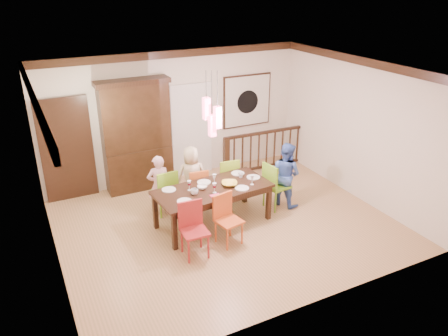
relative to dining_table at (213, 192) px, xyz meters
name	(u,v)px	position (x,y,z in m)	size (l,w,h in m)	color
floor	(226,224)	(0.20, -0.15, -0.67)	(6.00, 6.00, 0.00)	#A98451
ceiling	(227,71)	(0.20, -0.15, 2.23)	(6.00, 6.00, 0.00)	white
wall_back	(176,116)	(0.20, 2.35, 0.78)	(6.00, 6.00, 0.00)	beige
wall_left	(46,187)	(-2.80, -0.15, 0.78)	(5.00, 5.00, 0.00)	beige
wall_right	(357,129)	(3.20, -0.15, 0.78)	(5.00, 5.00, 0.00)	beige
crown_molding	(227,76)	(0.20, -0.15, 2.15)	(6.00, 5.00, 0.16)	black
panel_door	(67,151)	(-2.20, 2.30, 0.38)	(1.04, 0.07, 2.24)	black
white_doorway	(192,132)	(0.55, 2.31, 0.38)	(0.97, 0.05, 2.22)	silver
painting	(247,101)	(2.00, 2.31, 0.93)	(1.25, 0.06, 1.25)	black
pendant_cluster	(212,117)	(0.00, 0.00, 1.44)	(0.27, 0.21, 1.14)	#FF4C70
dining_table	(213,192)	(0.00, 0.00, 0.00)	(2.22, 1.15, 0.75)	black
chair_far_left	(165,188)	(-0.66, 0.81, -0.13)	(0.45, 0.45, 0.94)	#81CA25
chair_far_mid	(197,185)	(-0.01, 0.74, -0.18)	(0.43, 0.43, 0.86)	#D16024
chair_far_right	(227,175)	(0.70, 0.81, -0.14)	(0.47, 0.47, 0.92)	#93C326
chair_near_left	(195,227)	(-0.72, -0.81, -0.13)	(0.44, 0.44, 0.94)	maroon
chair_near_mid	(229,217)	(-0.04, -0.73, -0.15)	(0.48, 0.48, 0.90)	#C95321
chair_end_right	(277,182)	(1.42, 0.01, -0.11)	(0.49, 0.49, 0.97)	#6BA522
china_hutch	(136,136)	(-0.78, 2.14, 0.54)	(1.53, 0.46, 2.42)	black
balustrade	(267,149)	(2.28, 1.80, -0.17)	(2.28, 0.14, 0.96)	black
person_far_left	(159,185)	(-0.77, 0.81, -0.05)	(0.45, 0.29, 1.23)	#FFC2D3
person_far_mid	(192,176)	(-0.06, 0.88, -0.04)	(0.61, 0.40, 1.26)	beige
person_end_right	(286,174)	(1.64, 0.05, 0.00)	(0.65, 0.51, 1.33)	#4265B9
serving_bowl	(229,184)	(0.32, -0.05, 0.12)	(0.29, 0.29, 0.07)	yellow
small_bowl	(202,187)	(-0.19, 0.05, 0.11)	(0.19, 0.19, 0.06)	white
cup_left	(194,192)	(-0.41, -0.10, 0.14)	(0.14, 0.14, 0.11)	silver
cup_right	(241,175)	(0.68, 0.17, 0.13)	(0.10, 0.10, 0.09)	silver
plate_far_left	(169,190)	(-0.76, 0.28, 0.09)	(0.26, 0.26, 0.01)	white
plate_far_mid	(204,182)	(-0.05, 0.27, 0.09)	(0.26, 0.26, 0.01)	white
plate_far_right	(238,173)	(0.71, 0.35, 0.09)	(0.26, 0.26, 0.01)	white
plate_near_left	(184,201)	(-0.67, -0.27, 0.09)	(0.26, 0.26, 0.01)	white
plate_near_mid	(242,188)	(0.46, -0.27, 0.09)	(0.26, 0.26, 0.01)	white
plate_end_right	(253,177)	(0.89, 0.05, 0.09)	(0.26, 0.26, 0.01)	white
wine_glass_a	(189,186)	(-0.43, 0.10, 0.18)	(0.08, 0.08, 0.19)	#590C19
wine_glass_b	(214,179)	(0.10, 0.15, 0.18)	(0.08, 0.08, 0.19)	silver
wine_glass_c	(214,188)	(-0.06, -0.20, 0.18)	(0.08, 0.08, 0.19)	#590C19
wine_glass_d	(252,180)	(0.71, -0.20, 0.18)	(0.08, 0.08, 0.19)	silver
napkin	(215,196)	(-0.10, -0.33, 0.09)	(0.18, 0.14, 0.01)	#D83359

